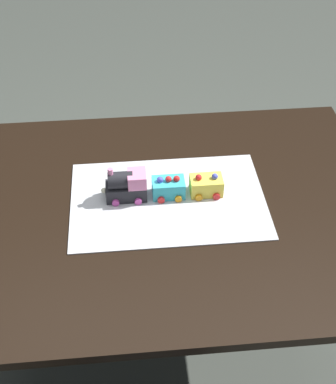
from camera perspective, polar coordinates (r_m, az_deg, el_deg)
ground_plane at (r=2.21m, az=-0.54°, el=-15.68°), size 8.00×8.00×0.00m
dining_table at (r=1.71m, az=-0.67°, el=-4.13°), size 1.40×1.00×0.74m
cake_board at (r=1.66m, az=0.00°, el=-0.83°), size 0.60×0.40×0.00m
cake_locomotive at (r=1.64m, az=-4.45°, el=0.69°), size 0.14×0.08×0.12m
cake_car_flatbed_turquoise at (r=1.65m, az=0.05°, el=0.50°), size 0.10×0.08×0.07m
cake_car_gondola_lemon at (r=1.66m, az=4.10°, el=0.73°), size 0.10×0.08×0.07m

